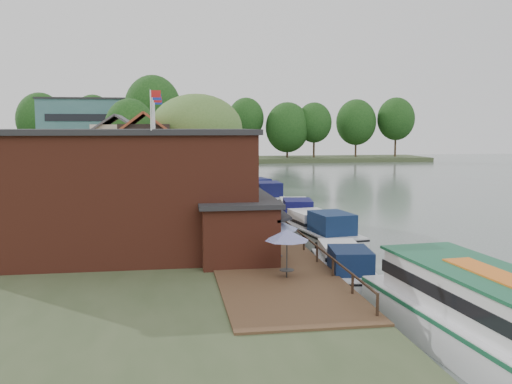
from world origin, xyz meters
name	(u,v)px	position (x,y,z in m)	size (l,w,h in m)	color
ground	(376,257)	(0.00, 0.00, 0.00)	(260.00, 260.00, 0.00)	#4F5B56
land_bank	(23,195)	(-30.00, 35.00, 0.50)	(50.00, 140.00, 1.00)	#384728
quay_deck	(235,220)	(-8.00, 10.00, 1.05)	(6.00, 50.00, 0.10)	#47301E
quay_rail	(267,212)	(-5.30, 10.50, 1.50)	(0.20, 49.00, 1.00)	black
pub	(155,191)	(-14.00, -1.00, 4.65)	(20.00, 11.00, 7.30)	maroon
hotel_block	(117,134)	(-22.00, 70.00, 7.15)	(25.40, 12.40, 12.30)	#38666B
cottage_a	(146,164)	(-15.00, 14.00, 5.25)	(8.60, 7.60, 8.50)	black
cottage_b	(119,158)	(-18.00, 24.00, 5.25)	(9.60, 8.60, 8.50)	beige
cottage_c	(161,154)	(-14.00, 33.00, 5.25)	(7.60, 7.60, 8.50)	black
willow	(197,150)	(-10.50, 19.00, 6.21)	(8.60, 8.60, 10.43)	#476B2D
umbrella_0	(287,253)	(-7.60, -7.92, 2.29)	(2.16, 2.16, 2.38)	navy
umbrella_1	(276,241)	(-7.53, -4.81, 2.29)	(2.40, 2.40, 2.38)	navy
umbrella_2	(266,229)	(-7.42, -1.05, 2.29)	(2.04, 2.04, 2.38)	navy
umbrella_3	(261,218)	(-7.07, 2.88, 2.29)	(2.36, 2.36, 2.38)	#1B2598
umbrella_4	(251,215)	(-7.58, 4.34, 2.29)	(2.21, 2.21, 2.38)	navy
umbrella_5	(241,206)	(-7.67, 8.74, 2.29)	(2.36, 2.36, 2.38)	#1C249B
cruiser_0	(344,262)	(-3.83, -5.16, 1.08)	(2.92, 9.05, 2.16)	white
cruiser_1	(320,226)	(-2.50, 4.72, 1.28)	(3.39, 10.48, 2.56)	silver
cruiser_2	(296,211)	(-2.48, 12.59, 1.24)	(3.28, 10.15, 2.47)	white
cruiser_3	(265,192)	(-2.88, 25.94, 1.33)	(3.49, 10.79, 2.65)	white
cruiser_4	(251,187)	(-3.33, 32.66, 1.21)	(3.23, 9.99, 2.43)	silver
tour_boat	(502,321)	(-1.72, -16.60, 1.61)	(4.16, 14.77, 3.23)	silver
swan	(430,298)	(-0.89, -9.48, 0.22)	(0.44, 0.44, 0.44)	white
bank_tree_0	(130,142)	(-17.87, 40.18, 6.49)	(6.35, 6.35, 10.97)	#143811
bank_tree_1	(153,127)	(-15.13, 48.04, 8.32)	(7.93, 7.93, 14.64)	#143811
bank_tree_2	(172,134)	(-12.48, 59.62, 7.25)	(7.96, 7.96, 12.51)	#143811
bank_tree_3	(177,132)	(-11.27, 78.48, 7.33)	(8.83, 8.83, 12.66)	#143811
bank_tree_4	(156,137)	(-15.51, 86.88, 6.21)	(6.78, 6.78, 10.42)	#143811
bank_tree_5	(171,135)	(-12.21, 93.89, 6.59)	(7.02, 7.02, 11.18)	#143811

